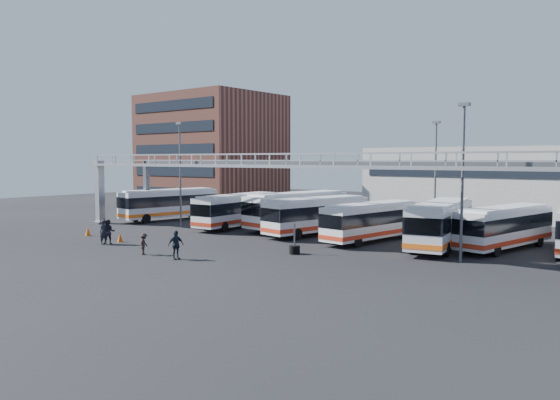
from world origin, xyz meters
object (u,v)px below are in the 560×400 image
Objects in this scene: bus_6 at (441,222)px; pedestrian_b at (109,232)px; bus_7 at (505,226)px; cone_left at (88,231)px; pedestrian_a at (104,232)px; pedestrian_d at (176,245)px; light_pole_left at (180,169)px; bus_5 at (372,220)px; bus_2 at (238,209)px; bus_4 at (317,214)px; bus_0 at (169,203)px; bus_3 at (297,209)px; light_pole_mid at (463,174)px; pedestrian_c at (144,244)px; tire_stack at (295,249)px; cone_right at (120,237)px; light_pole_back at (435,169)px.

pedestrian_b is (-21.01, -14.39, -0.95)m from bus_6.
bus_7 is 34.05m from cone_left.
pedestrian_d is at bearing -83.97° from pedestrian_a.
pedestrian_a is 5.78m from cone_left.
bus_5 is at bearing 10.08° from light_pole_left.
pedestrian_a is (-0.93, -14.32, -0.83)m from bus_2.
bus_4 is 17.86m from pedestrian_a.
bus_0 reaches higher than bus_4.
light_pole_left is 0.86× the size of bus_3.
light_pole_mid is 5.22× the size of pedestrian_a.
pedestrian_b is 6.07m from pedestrian_c.
bus_3 reaches higher than pedestrian_b.
cone_left is (-11.51, 2.90, -0.38)m from pedestrian_c.
tire_stack is at bearing -57.12° from pedestrian_a.
bus_4 is 5.16× the size of tire_stack.
bus_4 is 17.51m from pedestrian_b.
light_pole_mid is 13.93× the size of cone_right.
bus_2 is 0.92× the size of bus_3.
bus_2 is 0.92× the size of bus_6.
bus_5 is 0.98× the size of bus_7.
cone_left is at bearing -63.86° from bus_0.
bus_2 is 5.57× the size of pedestrian_a.
bus_4 is 15.60m from pedestrian_d.
tire_stack is (4.94, 6.56, -0.60)m from pedestrian_d.
bus_0 is 13.24m from cone_left.
bus_3 reaches higher than bus_0.
bus_5 is 5.62m from bus_6.
bus_2 is 7.15× the size of pedestrian_c.
pedestrian_d is at bearing -70.86° from bus_3.
light_pole_left is 12.49m from pedestrian_a.
pedestrian_a is at bearing -20.25° from cone_left.
bus_4 reaches higher than pedestrian_b.
light_pole_mid is at bearing -18.83° from bus_5.
light_pole_left is at bearing -138.80° from bus_3.
light_pole_mid is 12.31m from tire_stack.
light_pole_left reaches higher than pedestrian_d.
bus_4 is 14.63× the size of cone_left.
light_pole_left is 16.12m from pedestrian_c.
bus_0 is 24.09m from pedestrian_d.
pedestrian_c is at bearing -63.38° from pedestrian_b.
tire_stack reaches higher than pedestrian_d.
bus_0 reaches higher than bus_5.
bus_0 is (-25.85, -10.47, -3.86)m from light_pole_back.
cone_left is (-5.39, 1.99, -0.60)m from pedestrian_a.
bus_7 is 15.69m from tire_stack.
pedestrian_a is at bearing -129.67° from bus_5.
light_pole_back is at bearing 83.23° from tire_stack.
light_pole_back is at bearing 92.96° from bus_5.
light_pole_mid is 0.95× the size of bus_7.
bus_0 reaches higher than bus_2.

